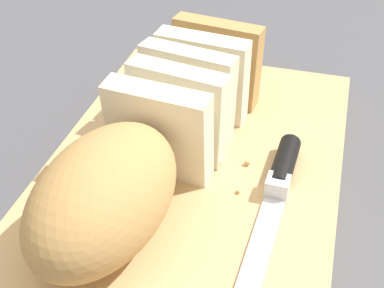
# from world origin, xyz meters

# --- Properties ---
(ground_plane) EXTENTS (3.00, 3.00, 0.00)m
(ground_plane) POSITION_xyz_m (0.00, 0.00, 0.00)
(ground_plane) COLOR #4C4C51
(cutting_board) EXTENTS (0.46, 0.31, 0.02)m
(cutting_board) POSITION_xyz_m (0.00, 0.00, 0.01)
(cutting_board) COLOR tan
(cutting_board) RESTS_ON ground_plane
(bread_loaf) EXTENTS (0.35, 0.13, 0.10)m
(bread_loaf) POSITION_xyz_m (-0.04, 0.03, 0.07)
(bread_loaf) COLOR tan
(bread_loaf) RESTS_ON cutting_board
(bread_knife) EXTENTS (0.26, 0.02, 0.02)m
(bread_knife) POSITION_xyz_m (-0.01, -0.09, 0.03)
(bread_knife) COLOR silver
(bread_knife) RESTS_ON cutting_board
(crumb_near_knife) EXTENTS (0.01, 0.01, 0.01)m
(crumb_near_knife) POSITION_xyz_m (0.01, -0.02, 0.03)
(crumb_near_knife) COLOR tan
(crumb_near_knife) RESTS_ON cutting_board
(crumb_near_loaf) EXTENTS (0.00, 0.00, 0.00)m
(crumb_near_loaf) POSITION_xyz_m (-0.02, -0.05, 0.02)
(crumb_near_loaf) COLOR tan
(crumb_near_loaf) RESTS_ON cutting_board
(crumb_stray_left) EXTENTS (0.01, 0.01, 0.01)m
(crumb_stray_left) POSITION_xyz_m (0.02, -0.05, 0.03)
(crumb_stray_left) COLOR tan
(crumb_stray_left) RESTS_ON cutting_board
(crumb_stray_right) EXTENTS (0.00, 0.00, 0.00)m
(crumb_stray_right) POSITION_xyz_m (-0.03, 0.04, 0.02)
(crumb_stray_right) COLOR tan
(crumb_stray_right) RESTS_ON cutting_board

